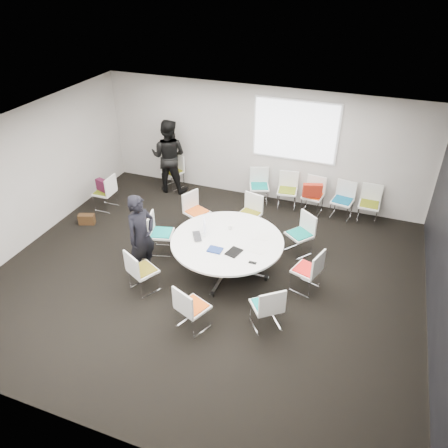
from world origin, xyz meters
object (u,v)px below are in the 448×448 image
(chair_back_c, at_px, (312,202))
(chair_back_e, at_px, (368,211))
(chair_back_a, at_px, (259,193))
(laptop, at_px, (200,236))
(chair_ring_b, at_px, (299,241))
(chair_back_b, at_px, (287,197))
(chair_ring_d, at_px, (197,219))
(maroon_bag, at_px, (103,186))
(chair_ring_h, at_px, (266,314))
(conference_table, at_px, (227,249))
(person_back, at_px, (169,156))
(person_main, at_px, (141,237))
(brown_bag, at_px, (87,219))
(chair_person_back, at_px, (173,178))
(chair_back_d, at_px, (341,207))
(cup, at_px, (230,227))
(chair_ring_f, at_px, (143,278))
(chair_ring_c, at_px, (249,221))
(chair_ring_a, at_px, (306,277))
(chair_spare_left, at_px, (106,199))
(chair_ring_e, at_px, (162,240))
(chair_ring_g, at_px, (193,315))

(chair_back_c, distance_m, chair_back_e, 1.28)
(chair_back_a, bearing_deg, laptop, 63.69)
(chair_ring_b, bearing_deg, chair_back_b, -30.86)
(chair_ring_d, height_order, chair_back_e, same)
(chair_back_b, relative_size, maroon_bag, 2.20)
(chair_ring_h, bearing_deg, chair_ring_d, 96.21)
(conference_table, height_order, person_back, person_back)
(chair_back_b, bearing_deg, chair_ring_b, 103.60)
(chair_back_b, xyz_separation_m, person_main, (-1.97, -3.48, 0.57))
(maroon_bag, bearing_deg, chair_back_e, 14.97)
(brown_bag, bearing_deg, person_back, 64.44)
(chair_person_back, relative_size, person_main, 0.52)
(chair_back_d, xyz_separation_m, cup, (-1.88, -2.47, 0.50))
(chair_ring_f, bearing_deg, laptop, 81.88)
(chair_back_c, xyz_separation_m, person_main, (-2.60, -3.46, 0.57))
(chair_ring_d, relative_size, chair_back_b, 1.00)
(chair_back_b, relative_size, chair_back_c, 1.00)
(chair_ring_c, xyz_separation_m, chair_back_d, (1.84, 1.35, 0.00))
(chair_ring_a, relative_size, laptop, 2.50)
(chair_back_b, relative_size, chair_back_e, 1.00)
(chair_spare_left, bearing_deg, brown_bag, 176.23)
(chair_ring_c, distance_m, chair_ring_f, 2.84)
(conference_table, relative_size, person_back, 1.13)
(conference_table, height_order, chair_back_e, chair_back_e)
(chair_ring_c, distance_m, chair_back_a, 1.37)
(maroon_bag, bearing_deg, chair_back_b, 21.34)
(chair_ring_c, bearing_deg, chair_back_b, -97.24)
(chair_ring_a, relative_size, chair_back_e, 1.00)
(chair_person_back, bearing_deg, chair_back_a, -157.37)
(chair_ring_a, bearing_deg, chair_back_a, 49.15)
(chair_ring_c, bearing_deg, person_back, -11.99)
(laptop, bearing_deg, chair_ring_f, 112.97)
(chair_ring_e, distance_m, chair_ring_h, 2.93)
(chair_back_b, height_order, chair_person_back, same)
(chair_ring_g, bearing_deg, cup, 114.61)
(person_back, bearing_deg, chair_back_d, 174.89)
(laptop, bearing_deg, chair_ring_e, 45.95)
(chair_person_back, relative_size, laptop, 2.50)
(conference_table, relative_size, cup, 23.77)
(chair_back_b, bearing_deg, chair_back_c, 169.94)
(chair_ring_c, height_order, chair_back_a, same)
(chair_ring_f, height_order, chair_back_b, same)
(chair_back_a, distance_m, brown_bag, 4.15)
(chair_spare_left, distance_m, maroon_bag, 0.34)
(chair_person_back, bearing_deg, chair_back_c, -157.31)
(chair_ring_d, distance_m, chair_back_e, 3.94)
(person_main, relative_size, brown_bag, 4.71)
(chair_ring_a, relative_size, cup, 9.78)
(chair_back_d, relative_size, maroon_bag, 2.20)
(chair_ring_f, height_order, laptop, chair_ring_f)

